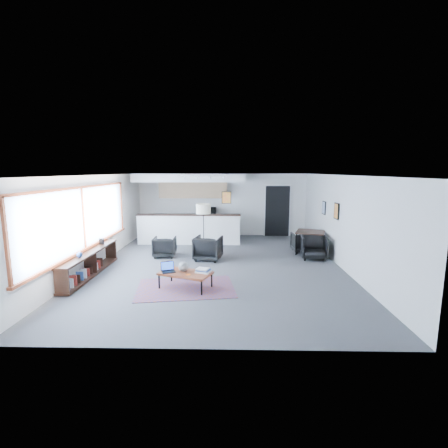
{
  "coord_description": "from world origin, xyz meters",
  "views": [
    {
      "loc": [
        0.39,
        -9.11,
        2.72
      ],
      "look_at": [
        0.17,
        0.4,
        1.15
      ],
      "focal_mm": 26.0,
      "sensor_mm": 36.0,
      "label": 1
    }
  ],
  "objects_px": {
    "ceramic_pot": "(184,267)",
    "microwave": "(209,210)",
    "armchair_left": "(165,246)",
    "dining_chair_near": "(314,248)",
    "armchair_right": "(208,247)",
    "book_stack": "(203,270)",
    "laptop": "(168,269)",
    "dining_table": "(311,233)",
    "dining_chair_far": "(303,243)",
    "coffee_table": "(185,273)",
    "floor_lamp": "(203,211)"
  },
  "relations": [
    {
      "from": "ceramic_pot",
      "to": "microwave",
      "type": "relative_size",
      "value": 0.43
    },
    {
      "from": "armchair_left",
      "to": "dining_chair_near",
      "type": "height_order",
      "value": "armchair_left"
    },
    {
      "from": "armchair_right",
      "to": "microwave",
      "type": "height_order",
      "value": "microwave"
    },
    {
      "from": "dining_chair_near",
      "to": "book_stack",
      "type": "bearing_deg",
      "value": -133.73
    },
    {
      "from": "ceramic_pot",
      "to": "microwave",
      "type": "xyz_separation_m",
      "value": [
        0.19,
        5.98,
        0.61
      ]
    },
    {
      "from": "book_stack",
      "to": "laptop",
      "type": "bearing_deg",
      "value": 176.38
    },
    {
      "from": "armchair_right",
      "to": "dining_table",
      "type": "relative_size",
      "value": 0.71
    },
    {
      "from": "armchair_left",
      "to": "microwave",
      "type": "distance_m",
      "value": 3.52
    },
    {
      "from": "ceramic_pot",
      "to": "dining_chair_near",
      "type": "distance_m",
      "value": 4.52
    },
    {
      "from": "dining_table",
      "to": "microwave",
      "type": "bearing_deg",
      "value": 142.68
    },
    {
      "from": "ceramic_pot",
      "to": "dining_chair_far",
      "type": "distance_m",
      "value": 4.93
    },
    {
      "from": "book_stack",
      "to": "armchair_left",
      "type": "bearing_deg",
      "value": 117.86
    },
    {
      "from": "coffee_table",
      "to": "laptop",
      "type": "relative_size",
      "value": 3.49
    },
    {
      "from": "ceramic_pot",
      "to": "armchair_left",
      "type": "height_order",
      "value": "armchair_left"
    },
    {
      "from": "armchair_left",
      "to": "floor_lamp",
      "type": "height_order",
      "value": "floor_lamp"
    },
    {
      "from": "dining_table",
      "to": "microwave",
      "type": "relative_size",
      "value": 2.07
    },
    {
      "from": "dining_table",
      "to": "dining_chair_far",
      "type": "height_order",
      "value": "dining_table"
    },
    {
      "from": "armchair_left",
      "to": "coffee_table",
      "type": "bearing_deg",
      "value": 109.01
    },
    {
      "from": "laptop",
      "to": "armchair_right",
      "type": "relative_size",
      "value": 0.47
    },
    {
      "from": "microwave",
      "to": "dining_chair_near",
      "type": "bearing_deg",
      "value": -39.57
    },
    {
      "from": "coffee_table",
      "to": "book_stack",
      "type": "distance_m",
      "value": 0.42
    },
    {
      "from": "laptop",
      "to": "floor_lamp",
      "type": "height_order",
      "value": "floor_lamp"
    },
    {
      "from": "dining_chair_near",
      "to": "floor_lamp",
      "type": "bearing_deg",
      "value": 179.22
    },
    {
      "from": "armchair_left",
      "to": "dining_table",
      "type": "xyz_separation_m",
      "value": [
        4.75,
        0.52,
        0.33
      ]
    },
    {
      "from": "ceramic_pot",
      "to": "microwave",
      "type": "distance_m",
      "value": 6.01
    },
    {
      "from": "dining_chair_far",
      "to": "coffee_table",
      "type": "bearing_deg",
      "value": 42.61
    },
    {
      "from": "coffee_table",
      "to": "dining_chair_far",
      "type": "height_order",
      "value": "dining_chair_far"
    },
    {
      "from": "dining_chair_near",
      "to": "armchair_left",
      "type": "bearing_deg",
      "value": -174.96
    },
    {
      "from": "floor_lamp",
      "to": "dining_chair_far",
      "type": "height_order",
      "value": "floor_lamp"
    },
    {
      "from": "ceramic_pot",
      "to": "book_stack",
      "type": "relative_size",
      "value": 0.6
    },
    {
      "from": "book_stack",
      "to": "armchair_right",
      "type": "bearing_deg",
      "value": 91.51
    },
    {
      "from": "book_stack",
      "to": "dining_chair_far",
      "type": "xyz_separation_m",
      "value": [
        3.06,
        3.48,
        -0.12
      ]
    },
    {
      "from": "coffee_table",
      "to": "dining_chair_near",
      "type": "height_order",
      "value": "dining_chair_near"
    },
    {
      "from": "laptop",
      "to": "dining_table",
      "type": "distance_m",
      "value": 5.25
    },
    {
      "from": "laptop",
      "to": "armchair_left",
      "type": "relative_size",
      "value": 0.54
    },
    {
      "from": "dining_table",
      "to": "laptop",
      "type": "bearing_deg",
      "value": -141.42
    },
    {
      "from": "armchair_left",
      "to": "dining_chair_near",
      "type": "relative_size",
      "value": 1.04
    },
    {
      "from": "microwave",
      "to": "floor_lamp",
      "type": "bearing_deg",
      "value": -85.3
    },
    {
      "from": "ceramic_pot",
      "to": "armchair_right",
      "type": "distance_m",
      "value": 2.45
    },
    {
      "from": "dining_table",
      "to": "dining_chair_far",
      "type": "distance_m",
      "value": 0.45
    },
    {
      "from": "laptop",
      "to": "microwave",
      "type": "xyz_separation_m",
      "value": [
        0.56,
        5.97,
        0.67
      ]
    },
    {
      "from": "book_stack",
      "to": "armchair_left",
      "type": "relative_size",
      "value": 0.55
    },
    {
      "from": "floor_lamp",
      "to": "coffee_table",
      "type": "bearing_deg",
      "value": -92.87
    },
    {
      "from": "ceramic_pot",
      "to": "armchair_right",
      "type": "bearing_deg",
      "value": 80.68
    },
    {
      "from": "armchair_left",
      "to": "armchair_right",
      "type": "height_order",
      "value": "armchair_right"
    },
    {
      "from": "armchair_left",
      "to": "dining_chair_far",
      "type": "xyz_separation_m",
      "value": [
        4.54,
        0.68,
        -0.04
      ]
    },
    {
      "from": "dining_chair_far",
      "to": "microwave",
      "type": "distance_m",
      "value": 4.27
    },
    {
      "from": "laptop",
      "to": "microwave",
      "type": "relative_size",
      "value": 0.7
    },
    {
      "from": "dining_chair_near",
      "to": "dining_chair_far",
      "type": "distance_m",
      "value": 0.85
    },
    {
      "from": "dining_table",
      "to": "dining_chair_near",
      "type": "bearing_deg",
      "value": -93.14
    }
  ]
}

